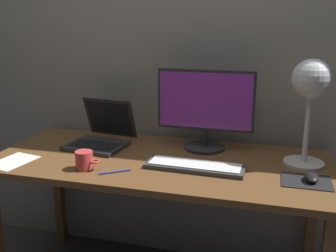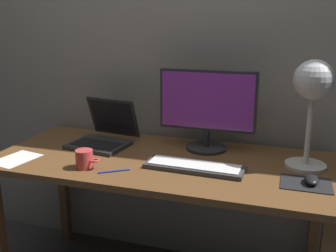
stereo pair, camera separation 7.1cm
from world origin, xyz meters
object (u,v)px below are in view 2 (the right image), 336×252
Objects in this scene: desk_lamp at (313,89)px; mouse at (312,180)px; laptop at (106,131)px; coffee_mug at (85,159)px; keyboard_main at (194,167)px; monitor at (207,107)px; pen at (114,171)px.

desk_lamp reaches higher than mouse.
desk_lamp is at bearing 95.59° from mouse.
laptop reaches higher than coffee_mug.
desk_lamp is (0.47, 0.18, 0.34)m from keyboard_main.
desk_lamp is at bearing -2.33° from laptop.
monitor is at bearing 41.97° from coffee_mug.
desk_lamp is at bearing -12.37° from monitor.
pen is at bearing -1.62° from coffee_mug.
coffee_mug is at bearing -161.69° from desk_lamp.
laptop is 2.98× the size of coffee_mug.
keyboard_main is 0.61m from desk_lamp.
keyboard_main is at bearing -22.13° from laptop.
monitor is at bearing 91.47° from keyboard_main.
desk_lamp reaches higher than keyboard_main.
keyboard_main is 3.94× the size of coffee_mug.
keyboard_main is at bearing 22.70° from pen.
mouse is at bearing 8.37° from pen.
keyboard_main is 0.59m from laptop.
laptop is at bearing 121.11° from pen.
coffee_mug is (0.07, -0.35, -0.02)m from laptop.
mouse is (0.02, -0.20, -0.33)m from desk_lamp.
desk_lamp is 5.01× the size of mouse.
desk_lamp is 0.93m from pen.
desk_lamp is at bearing 18.31° from coffee_mug.
monitor is 1.44× the size of laptop.
coffee_mug reaches higher than mouse.
monitor is 0.61m from mouse.
keyboard_main is at bearing 178.09° from mouse.
coffee_mug is at bearing -173.11° from mouse.
pen is at bearing -157.30° from keyboard_main.
desk_lamp is (0.48, -0.10, 0.13)m from monitor.
keyboard_main is at bearing 15.73° from coffee_mug.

